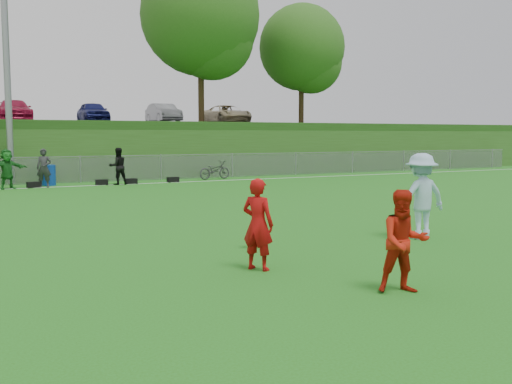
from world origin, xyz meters
TOP-DOWN VIEW (x-y plane):
  - ground at (0.00, 0.00)m, footprint 120.00×120.00m
  - sideline_far at (0.00, 18.00)m, footprint 60.00×0.10m
  - fence at (0.00, 20.00)m, footprint 58.00×0.06m
  - light_pole at (-3.00, 20.80)m, footprint 1.20×0.40m
  - berm at (0.00, 31.00)m, footprint 120.00×18.00m
  - parking_lot at (0.00, 33.00)m, footprint 120.00×12.00m
  - tree_green_near at (8.16, 24.42)m, footprint 7.14×7.14m
  - tree_green_far at (16.16, 25.92)m, footprint 5.88×5.88m
  - car_row at (-1.17, 32.00)m, footprint 32.04×5.18m
  - spectator_row at (-2.94, 18.00)m, footprint 8.30×1.02m
  - gear_bags at (1.06, 18.10)m, footprint 6.88×0.37m
  - player_red_left at (-0.48, 0.33)m, footprint 0.63×0.68m
  - player_red_center at (0.77, -1.87)m, footprint 0.89×0.80m
  - player_blue at (4.03, 1.30)m, footprint 1.27×0.80m
  - frisbee at (0.30, 1.89)m, footprint 0.27×0.27m
  - recycling_bin at (-1.57, 19.00)m, footprint 0.81×0.81m
  - bicycle at (6.51, 18.93)m, footprint 1.89×0.97m

SIDE VIEW (x-z plane):
  - ground at x=0.00m, z-range 0.00..0.00m
  - sideline_far at x=0.00m, z-range 0.00..0.01m
  - gear_bags at x=1.06m, z-range 0.00..0.26m
  - recycling_bin at x=-1.57m, z-range 0.00..0.93m
  - bicycle at x=6.51m, z-range 0.00..0.95m
  - fence at x=0.00m, z-range 0.00..1.30m
  - frisbee at x=0.30m, z-range 0.70..0.72m
  - player_red_center at x=0.77m, z-range 0.00..1.50m
  - player_red_left at x=-0.48m, z-range 0.00..1.56m
  - spectator_row at x=-2.94m, z-range 0.00..1.69m
  - player_blue at x=4.03m, z-range 0.00..1.88m
  - berm at x=0.00m, z-range 0.00..3.00m
  - parking_lot at x=0.00m, z-range 3.00..3.10m
  - car_row at x=-1.17m, z-range 3.10..4.54m
  - light_pole at x=-3.00m, z-range 0.63..12.78m
  - tree_green_far at x=16.16m, z-range 3.87..12.06m
  - tree_green_near at x=8.16m, z-range 4.06..14.00m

